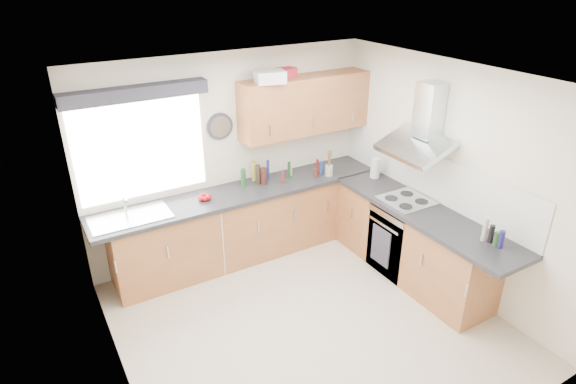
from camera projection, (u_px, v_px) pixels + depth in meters
ground_plane at (309, 323)px, 4.98m from camera, size 3.60×3.60×0.00m
ceiling at (314, 82)px, 3.90m from camera, size 3.60×3.60×0.02m
wall_back at (231, 156)px, 5.84m from camera, size 3.60×0.02×2.50m
wall_front at (466, 335)px, 3.04m from camera, size 3.60×0.02×2.50m
wall_left at (111, 276)px, 3.62m from camera, size 0.02×3.60×2.50m
wall_right at (449, 178)px, 5.26m from camera, size 0.02×3.60×2.50m
window at (141, 149)px, 5.22m from camera, size 1.40×0.02×1.10m
window_blind at (135, 93)px, 4.88m from camera, size 1.50×0.18×0.14m
splashback at (428, 174)px, 5.52m from camera, size 0.01×3.00×0.54m
base_cab_back at (236, 227)px, 5.92m from camera, size 3.00×0.58×0.86m
base_cab_corner at (342, 198)px, 6.65m from camera, size 0.60×0.60×0.86m
base_cab_right at (411, 242)px, 5.60m from camera, size 0.58×2.10×0.86m
worktop_back at (243, 193)px, 5.76m from camera, size 3.60×0.62×0.05m
worktop_right at (425, 214)px, 5.28m from camera, size 0.62×2.42×0.05m
sink at (130, 214)px, 5.13m from camera, size 0.84×0.46×0.10m
oven at (402, 237)px, 5.72m from camera, size 0.56×0.58×0.85m
hob_plate at (406, 200)px, 5.50m from camera, size 0.52×0.52×0.01m
extractor_hood at (422, 128)px, 5.18m from camera, size 0.52×0.78×0.66m
upper_cabinets at (305, 105)px, 5.90m from camera, size 1.70×0.35×0.70m
washing_machine at (232, 229)px, 5.91m from camera, size 0.62×0.60×0.83m
wall_clock at (221, 127)px, 5.58m from camera, size 0.32×0.04×0.32m
casserole at (270, 77)px, 5.39m from camera, size 0.37×0.30×0.14m
storage_box at (286, 72)px, 5.70m from camera, size 0.27×0.25×0.10m
utensil_pot at (329, 170)px, 6.13m from camera, size 0.13×0.13×0.14m
kitchen_roll at (375, 168)px, 6.06m from camera, size 0.12×0.12×0.26m
tomato_cluster at (205, 197)px, 5.53m from camera, size 0.14×0.14×0.06m
jar_0 at (290, 171)px, 6.14m from camera, size 0.06×0.06×0.12m
jar_1 at (268, 170)px, 6.02m from camera, size 0.04×0.04×0.25m
jar_2 at (258, 174)px, 5.89m from camera, size 0.06×0.06×0.24m
jar_3 at (289, 170)px, 6.04m from camera, size 0.04×0.04×0.22m
jar_4 at (316, 173)px, 6.08m from camera, size 0.04×0.04×0.12m
jar_5 at (317, 167)px, 6.15m from camera, size 0.04×0.04×0.20m
jar_6 at (254, 171)px, 5.97m from camera, size 0.06×0.06×0.25m
jar_7 at (264, 176)px, 5.88m from camera, size 0.07×0.07×0.21m
jar_8 at (243, 178)px, 5.81m from camera, size 0.06×0.06×0.23m
jar_9 at (321, 168)px, 6.15m from camera, size 0.04×0.04×0.18m
jar_10 at (283, 178)px, 5.90m from camera, size 0.04×0.04×0.16m
bottle_0 at (501, 239)px, 4.57m from camera, size 0.05×0.05×0.18m
bottle_1 at (497, 239)px, 4.60m from camera, size 0.05×0.05×0.15m
bottle_2 at (491, 234)px, 4.66m from camera, size 0.05×0.05×0.19m
bottle_3 at (485, 229)px, 4.67m from camera, size 0.05×0.05×0.25m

